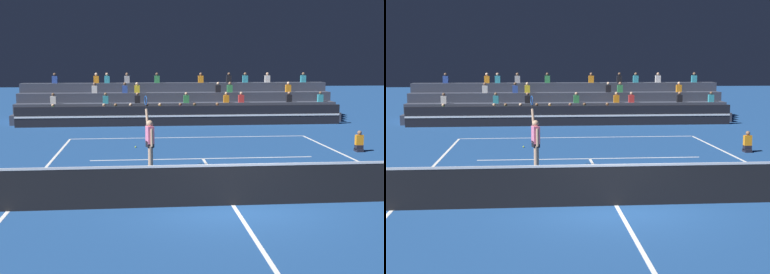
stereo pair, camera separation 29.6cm
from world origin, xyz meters
TOP-DOWN VIEW (x-y plane):
  - ground_plane at (0.00, 0.00)m, footprint 120.00×120.00m
  - court_lines at (0.00, 0.00)m, footprint 11.10×23.90m
  - tennis_net at (0.00, 0.00)m, footprint 12.00×0.10m
  - sponsor_banner_wall at (0.00, 16.50)m, footprint 18.00×0.26m
  - bleacher_stand at (-0.00, 19.67)m, footprint 18.96×3.80m
  - ball_kid_courtside at (6.36, 7.34)m, footprint 0.30×0.36m
  - tennis_player at (-1.99, 4.14)m, footprint 0.32×0.89m
  - tennis_ball at (-2.49, 9.16)m, footprint 0.07×0.07m

SIDE VIEW (x-z plane):
  - ground_plane at x=0.00m, z-range 0.00..0.00m
  - court_lines at x=0.00m, z-range 0.00..0.01m
  - tennis_ball at x=-2.49m, z-range 0.00..0.07m
  - ball_kid_courtside at x=6.36m, z-range -0.09..0.75m
  - tennis_net at x=0.00m, z-range -0.01..1.09m
  - sponsor_banner_wall at x=0.00m, z-range 0.00..1.10m
  - bleacher_stand at x=0.00m, z-range -0.58..2.25m
  - tennis_player at x=-1.99m, z-range -0.26..2.24m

